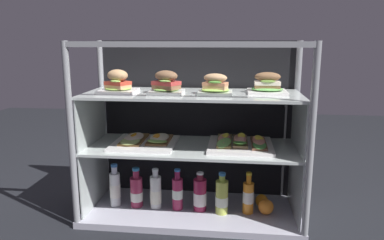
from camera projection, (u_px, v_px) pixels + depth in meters
name	position (u px, v px, depth m)	size (l,w,h in m)	color
ground_plane	(192.00, 215.00, 2.07)	(6.00, 6.00, 0.02)	black
case_base_deck	(192.00, 211.00, 2.07)	(1.18, 0.48, 0.04)	#B4B3C3
case_frame	(195.00, 119.00, 2.09)	(1.18, 0.48, 0.96)	gray
riser_lower_tier	(192.00, 179.00, 2.03)	(1.12, 0.42, 0.35)	silver
shelf_lower_glass	(192.00, 147.00, 1.99)	(1.13, 0.43, 0.01)	silver
riser_upper_tier	(192.00, 121.00, 1.96)	(1.12, 0.42, 0.27)	silver
shelf_upper_glass	(192.00, 94.00, 1.93)	(1.13, 0.43, 0.01)	silver
plated_roll_sandwich_mid_left	(118.00, 84.00, 1.93)	(0.19, 0.19, 0.12)	white
plated_roll_sandwich_right_of_center	(166.00, 84.00, 1.89)	(0.17, 0.17, 0.12)	white
plated_roll_sandwich_center	(215.00, 87.00, 1.87)	(0.17, 0.17, 0.11)	white
plated_roll_sandwich_mid_right	(267.00, 86.00, 1.92)	(0.20, 0.20, 0.11)	white
open_sandwich_tray_near_right_corner	(145.00, 141.00, 2.02)	(0.34, 0.33, 0.06)	white
open_sandwich_tray_mid_right	(241.00, 143.00, 1.97)	(0.34, 0.33, 0.07)	white
juice_bottle_front_fourth	(115.00, 188.00, 2.08)	(0.06, 0.06, 0.24)	silver
juice_bottle_tucked_behind	(137.00, 192.00, 2.07)	(0.07, 0.07, 0.23)	#982A49
juice_bottle_front_middle	(156.00, 192.00, 2.05)	(0.06, 0.06, 0.23)	white
juice_bottle_back_center	(178.00, 193.00, 2.03)	(0.06, 0.06, 0.23)	#9F264B
juice_bottle_near_post	(200.00, 195.00, 2.02)	(0.07, 0.07, 0.22)	maroon
juice_bottle_back_right	(222.00, 197.00, 1.98)	(0.07, 0.07, 0.23)	#BAC950
juice_bottle_front_right_end	(248.00, 197.00, 1.99)	(0.06, 0.06, 0.23)	orange
orange_fruit_beside_bottles	(266.00, 207.00, 1.98)	(0.08, 0.08, 0.08)	orange
orange_fruit_near_left_post	(262.00, 201.00, 2.07)	(0.07, 0.07, 0.07)	orange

